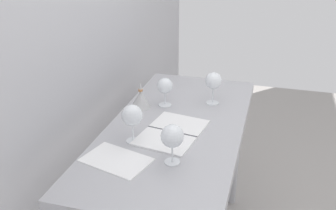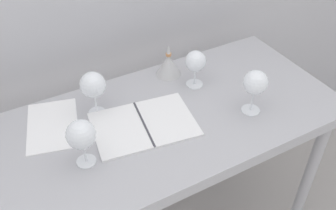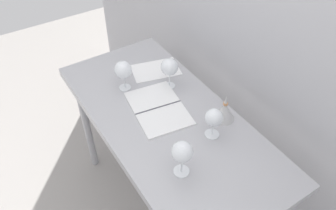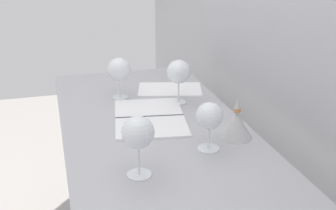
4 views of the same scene
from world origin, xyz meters
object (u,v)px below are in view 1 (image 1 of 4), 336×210
(wine_glass_near_right, at_px, (213,82))
(wine_glass_far_right, at_px, (165,86))
(tasting_sheet_upper, at_px, (116,160))
(open_notebook, at_px, (172,132))
(decanter_funnel, at_px, (141,99))
(wine_glass_near_left, at_px, (172,137))
(wine_glass_far_left, at_px, (132,116))

(wine_glass_near_right, xyz_separation_m, wine_glass_far_right, (-0.10, 0.25, -0.02))
(wine_glass_near_right, distance_m, tasting_sheet_upper, 0.76)
(wine_glass_far_right, xyz_separation_m, open_notebook, (-0.30, -0.12, -0.11))
(open_notebook, xyz_separation_m, decanter_funnel, (0.24, 0.24, 0.04))
(wine_glass_near_left, bearing_deg, wine_glass_far_right, 19.43)
(wine_glass_far_right, xyz_separation_m, tasting_sheet_upper, (-0.59, 0.04, -0.11))
(wine_glass_far_right, xyz_separation_m, wine_glass_far_left, (-0.42, 0.03, 0.02))
(wine_glass_near_right, relative_size, wine_glass_far_left, 1.00)
(tasting_sheet_upper, bearing_deg, wine_glass_near_right, -7.50)
(wine_glass_near_left, relative_size, wine_glass_far_left, 0.96)
(wine_glass_near_right, height_order, open_notebook, wine_glass_near_right)
(tasting_sheet_upper, xyz_separation_m, decanter_funnel, (0.53, 0.08, 0.05))
(open_notebook, bearing_deg, wine_glass_far_left, 138.45)
(wine_glass_near_left, relative_size, open_notebook, 0.43)
(wine_glass_far_right, relative_size, wine_glass_near_left, 0.92)
(wine_glass_near_right, bearing_deg, wine_glass_near_left, 175.01)
(wine_glass_far_right, bearing_deg, wine_glass_far_left, 176.26)
(wine_glass_far_left, bearing_deg, open_notebook, -50.25)
(wine_glass_near_left, height_order, decanter_funnel, wine_glass_near_left)
(tasting_sheet_upper, bearing_deg, wine_glass_far_right, 11.25)
(wine_glass_far_left, bearing_deg, wine_glass_near_left, -118.98)
(decanter_funnel, bearing_deg, wine_glass_far_right, -64.24)
(wine_glass_near_right, xyz_separation_m, wine_glass_near_left, (-0.64, 0.06, -0.01))
(wine_glass_near_left, bearing_deg, tasting_sheet_upper, 101.81)
(wine_glass_near_right, distance_m, open_notebook, 0.43)
(decanter_funnel, bearing_deg, wine_glass_near_left, -147.34)
(decanter_funnel, bearing_deg, wine_glass_far_left, -165.82)
(wine_glass_near_left, distance_m, tasting_sheet_upper, 0.27)
(open_notebook, relative_size, tasting_sheet_upper, 1.46)
(wine_glass_far_left, xyz_separation_m, tasting_sheet_upper, (-0.17, 0.01, -0.13))
(wine_glass_near_right, bearing_deg, open_notebook, 162.54)
(wine_glass_near_right, xyz_separation_m, decanter_funnel, (-0.16, 0.37, -0.08))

